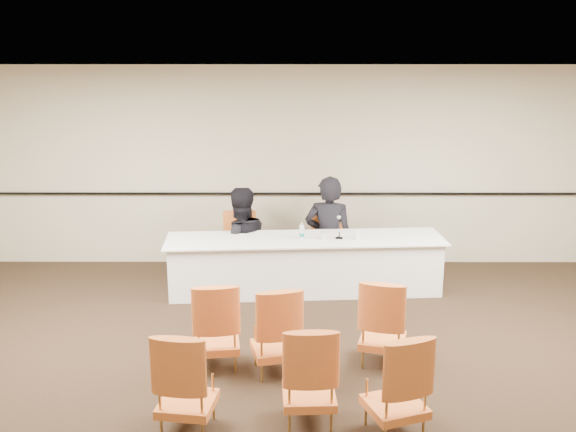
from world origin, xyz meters
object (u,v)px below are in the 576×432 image
object	(u,v)px
panelist_main_chair	(329,245)
aud_chair_front_mid	(276,329)
microphone	(339,228)
coffee_cup	(357,235)
panelist_second_chair	(240,247)
aud_chair_back_right	(396,383)
water_bottle	(302,231)
aud_chair_back_mid	(309,373)
aud_chair_back_left	(187,380)
drinking_glass	(324,236)
aud_chair_front_right	(383,321)
panelist_main	(329,241)
aud_chair_front_left	(216,324)
panelist_second	(240,249)
panel_table	(305,265)

from	to	relation	value
panelist_main_chair	aud_chair_front_mid	size ratio (longest dim) A/B	1.00
microphone	coffee_cup	world-z (taller)	microphone
panelist_second_chair	coffee_cup	xyz separation A→B (m)	(1.62, -0.55, 0.33)
panelist_main_chair	aud_chair_front_mid	world-z (taller)	same
coffee_cup	aud_chair_back_right	xyz separation A→B (m)	(-0.00, -3.32, -0.33)
water_bottle	aud_chair_back_mid	distance (m)	3.18
coffee_cup	aud_chair_back_right	world-z (taller)	aud_chair_back_right
microphone	panelist_second_chair	bearing A→B (deg)	160.80
coffee_cup	aud_chair_back_left	bearing A→B (deg)	-118.61
microphone	aud_chair_back_mid	bearing A→B (deg)	-97.23
panelist_main_chair	drinking_glass	xyz separation A→B (m)	(-0.11, -0.63, 0.32)
water_bottle	aud_chair_front_right	size ratio (longest dim) A/B	0.24
aud_chair_back_left	coffee_cup	bearing A→B (deg)	69.64
panelist_main	aud_chair_back_left	bearing A→B (deg)	81.55
panelist_main	aud_chair_back_left	xyz separation A→B (m)	(-1.44, -3.91, -0.05)
aud_chair_front_right	aud_chair_back_left	bearing A→B (deg)	-131.59
aud_chair_back_right	aud_chair_front_left	bearing A→B (deg)	124.42
drinking_glass	aud_chair_back_mid	distance (m)	3.18
panelist_second_chair	aud_chair_front_left	distance (m)	2.67
water_bottle	aud_chair_front_mid	distance (m)	2.30
aud_chair_back_left	aud_chair_back_right	distance (m)	1.78
panelist_main_chair	aud_chair_back_left	size ratio (longest dim) A/B	1.00
panelist_main	microphone	size ratio (longest dim) A/B	6.60
coffee_cup	panelist_main	bearing A→B (deg)	118.29
microphone	aud_chair_front_left	bearing A→B (deg)	-121.89
panelist_main_chair	aud_chair_front_right	world-z (taller)	same
panelist_second	panelist_second_chair	distance (m)	0.04
aud_chair_back_right	panel_table	bearing A→B (deg)	81.85
panelist_second	drinking_glass	xyz separation A→B (m)	(1.17, -0.55, 0.37)
microphone	aud_chair_front_mid	size ratio (longest dim) A/B	0.31
microphone	aud_chair_front_mid	bearing A→B (deg)	-107.92
microphone	aud_chair_back_left	world-z (taller)	microphone
panelist_second_chair	aud_chair_front_left	xyz separation A→B (m)	(-0.04, -2.67, 0.00)
aud_chair_front_right	panelist_main	bearing A→B (deg)	113.52
aud_chair_front_left	aud_chair_back_mid	size ratio (longest dim) A/B	1.00
panelist_second_chair	aud_chair_back_left	size ratio (longest dim) A/B	1.00
microphone	aud_chair_back_left	distance (m)	3.67
panelist_main	aud_chair_front_right	world-z (taller)	panelist_main
panelist_main_chair	aud_chair_front_left	world-z (taller)	same
aud_chair_front_left	aud_chair_front_right	world-z (taller)	same
panelist_main_chair	aud_chair_front_mid	bearing A→B (deg)	-107.53
water_bottle	drinking_glass	world-z (taller)	water_bottle
panelist_main	drinking_glass	bearing A→B (deg)	92.32
aud_chair_front_left	water_bottle	bearing A→B (deg)	58.99
panelist_main	panelist_second	distance (m)	1.28
microphone	aud_chair_back_mid	distance (m)	3.24
panelist_second_chair	panelist_second	bearing A→B (deg)	0.00
panel_table	microphone	world-z (taller)	microphone
panelist_main_chair	aud_chair_back_mid	distance (m)	3.81
water_bottle	aud_chair_back_mid	xyz separation A→B (m)	(0.01, -3.16, -0.39)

